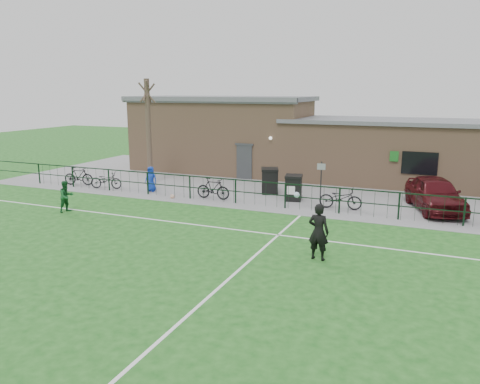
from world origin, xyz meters
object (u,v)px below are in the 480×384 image
at_px(wheelie_bin_left, 270,182).
at_px(bicycle_c, 106,180).
at_px(wheelie_bin_right, 294,189).
at_px(bicycle_b, 79,176).
at_px(bicycle_d, 213,189).
at_px(car_maroon, 435,194).
at_px(spectator_child, 151,179).
at_px(ball_ground, 172,196).
at_px(bicycle_e, 341,198).
at_px(sign_post, 321,182).
at_px(outfield_player, 66,196).
at_px(bare_tree, 149,132).

xyz_separation_m(wheelie_bin_left, bicycle_c, (-8.75, -2.39, -0.16)).
bearing_deg(wheelie_bin_right, bicycle_b, 173.61).
height_order(bicycle_c, bicycle_d, bicycle_d).
bearing_deg(bicycle_b, wheelie_bin_left, -92.51).
xyz_separation_m(bicycle_b, bicycle_c, (2.07, -0.17, -0.05)).
relative_size(bicycle_b, bicycle_c, 0.97).
relative_size(car_maroon, spectator_child, 3.36).
distance_m(bicycle_b, spectator_child, 4.77).
height_order(wheelie_bin_right, ball_ground, wheelie_bin_right).
bearing_deg(bicycle_c, bicycle_b, 71.56).
bearing_deg(wheelie_bin_right, bicycle_e, -30.79).
xyz_separation_m(sign_post, car_maroon, (5.13, 0.49, -0.23)).
distance_m(wheelie_bin_right, bicycle_b, 12.49).
bearing_deg(sign_post, bicycle_b, -174.84).
bearing_deg(car_maroon, bicycle_d, 172.14).
distance_m(bicycle_c, bicycle_d, 6.58).
bearing_deg(bicycle_c, sign_post, -96.89).
height_order(bicycle_b, spectator_child, spectator_child).
height_order(car_maroon, bicycle_d, car_maroon).
height_order(bicycle_c, outfield_player, outfield_player).
height_order(wheelie_bin_left, bicycle_b, wheelie_bin_left).
height_order(bare_tree, car_maroon, bare_tree).
bearing_deg(bicycle_b, bicycle_e, -102.90).
distance_m(bicycle_b, bicycle_e, 14.93).
distance_m(bare_tree, car_maroon, 15.53).
height_order(wheelie_bin_left, bicycle_c, wheelie_bin_left).
height_order(wheelie_bin_left, bicycle_e, wheelie_bin_left).
bearing_deg(wheelie_bin_left, bicycle_d, -153.50).
height_order(bare_tree, outfield_player, bare_tree).
xyz_separation_m(wheelie_bin_right, outfield_player, (-8.77, -6.09, 0.10)).
bearing_deg(spectator_child, bicycle_c, -179.75).
xyz_separation_m(bicycle_e, spectator_child, (-10.16, -0.12, 0.17)).
xyz_separation_m(bicycle_b, spectator_child, (4.76, 0.20, 0.15)).
height_order(bicycle_c, ball_ground, bicycle_c).
bearing_deg(bicycle_b, car_maroon, -98.87).
xyz_separation_m(wheelie_bin_left, bicycle_b, (-10.82, -2.22, -0.11)).
xyz_separation_m(bicycle_d, spectator_child, (-3.89, 0.35, 0.14)).
distance_m(sign_post, car_maroon, 5.16).
bearing_deg(bicycle_d, wheelie_bin_right, -71.17).
height_order(bicycle_d, outfield_player, outfield_player).
xyz_separation_m(bicycle_b, outfield_player, (3.67, -4.91, 0.17)).
relative_size(sign_post, bicycle_d, 1.13).
bearing_deg(sign_post, car_maroon, 5.50).
height_order(sign_post, ball_ground, sign_post).
bearing_deg(bicycle_c, wheelie_bin_right, -96.38).
xyz_separation_m(wheelie_bin_left, wheelie_bin_right, (1.62, -1.05, -0.04)).
distance_m(sign_post, bicycle_c, 11.80).
distance_m(sign_post, bicycle_e, 1.56).
relative_size(bare_tree, wheelie_bin_left, 4.78).
bearing_deg(spectator_child, bicycle_d, -12.71).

